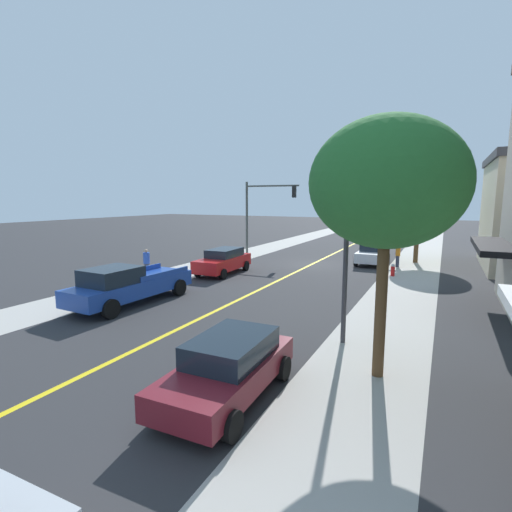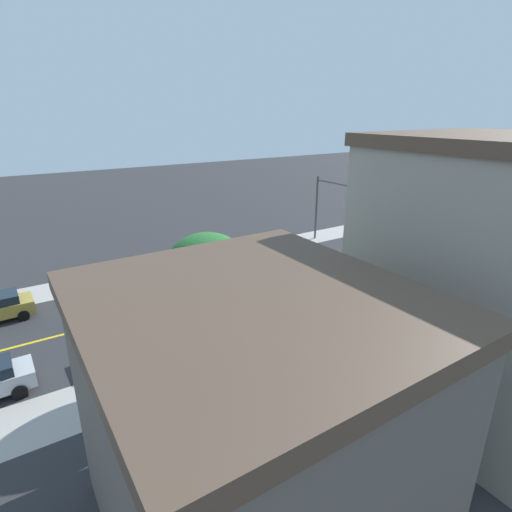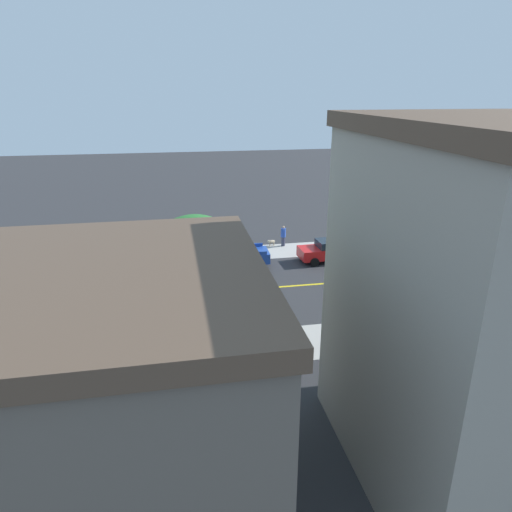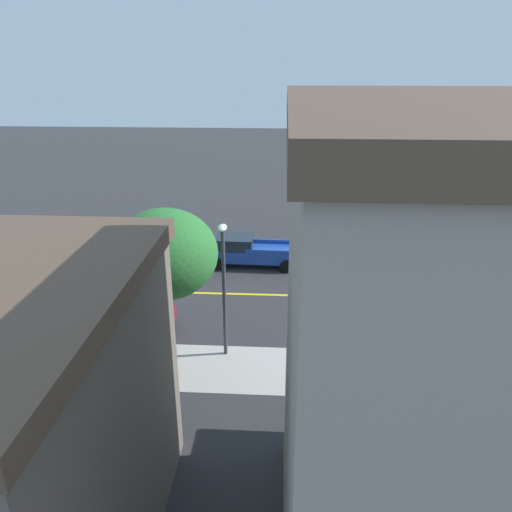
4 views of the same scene
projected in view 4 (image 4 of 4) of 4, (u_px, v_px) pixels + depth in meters
ground_plane at (509, 301)px, 25.44m from camera, size 140.00×140.00×0.00m
sidewalk_right at (465, 253)px, 31.76m from camera, size 3.29×126.00×0.01m
road_centerline_stripe at (509, 301)px, 25.44m from camera, size 0.20×126.00×0.00m
pale_office_building at (493, 393)px, 9.61m from camera, size 9.93×8.45×11.17m
street_tree_left_near at (165, 254)px, 17.77m from camera, size 3.93×3.93×6.82m
parking_meter at (386, 343)px, 20.05m from camera, size 0.12×0.18×1.33m
street_lamp at (224, 276)px, 19.53m from camera, size 0.70×0.36×5.84m
red_sedan_right_curb at (383, 256)px, 29.17m from camera, size 2.13×4.79×1.59m
gold_sedan_right_curb at (72, 249)px, 30.18m from camera, size 2.19×4.15×1.59m
maroon_sedan_left_curb at (128, 316)px, 22.38m from camera, size 2.08×4.36×1.48m
blue_pickup_truck at (249, 251)px, 29.68m from camera, size 2.43×6.26×1.82m
pedestrian_blue_shirt at (332, 233)px, 32.95m from camera, size 0.40×0.40×1.66m
small_dog at (318, 239)px, 33.35m from camera, size 0.42×0.70×0.52m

